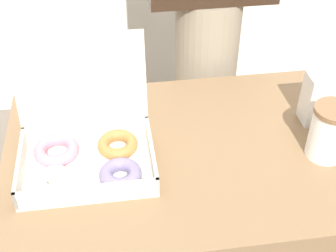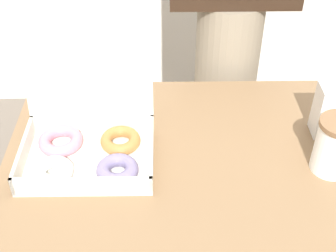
% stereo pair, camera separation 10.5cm
% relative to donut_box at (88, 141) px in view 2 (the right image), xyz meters
% --- Properties ---
extents(table, '(0.98, 0.61, 0.76)m').
position_rel_donut_box_xyz_m(table, '(0.28, 0.01, -0.43)').
color(table, brown).
rests_on(table, ground_plane).
extents(donut_box, '(0.31, 0.26, 0.28)m').
position_rel_donut_box_xyz_m(donut_box, '(0.00, 0.00, 0.00)').
color(donut_box, silver).
rests_on(donut_box, table).
extents(coffee_cup, '(0.10, 0.10, 0.14)m').
position_rel_donut_box_xyz_m(coffee_cup, '(0.57, -0.05, 0.03)').
color(coffee_cup, white).
rests_on(coffee_cup, table).
extents(napkin_holder, '(0.10, 0.06, 0.14)m').
position_rel_donut_box_xyz_m(napkin_holder, '(0.60, 0.08, 0.03)').
color(napkin_holder, silver).
rests_on(napkin_holder, table).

